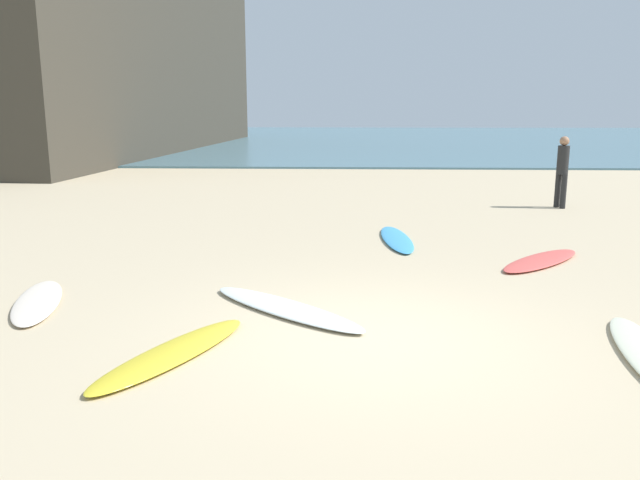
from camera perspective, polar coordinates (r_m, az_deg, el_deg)
ground_plane at (r=7.29m, az=4.80°, el=-8.72°), size 120.00×120.00×0.00m
ocean_water at (r=45.33m, az=2.76°, el=8.95°), size 120.00×40.00×0.08m
surfboard_0 at (r=8.16m, az=-3.09°, el=-6.06°), size 2.31×2.12×0.09m
surfboard_1 at (r=11.18m, az=19.06°, el=-1.73°), size 1.93×1.99×0.08m
surfboard_2 at (r=12.30m, az=6.82°, el=0.09°), size 0.69×2.49×0.07m
surfboard_3 at (r=6.95m, az=-12.97°, el=-9.75°), size 1.49×2.32×0.08m
surfboard_4 at (r=9.21m, az=-23.81°, el=-5.03°), size 1.16×2.12×0.07m
beachgoer_near at (r=17.01m, az=20.74°, el=6.00°), size 0.38×0.38×1.77m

